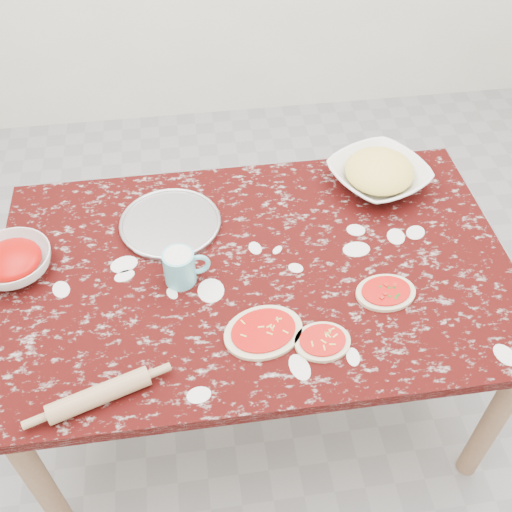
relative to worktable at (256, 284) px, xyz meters
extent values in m
plane|color=gray|center=(0.00, 0.00, -0.67)|extent=(4.00, 4.00, 0.00)
cube|color=black|center=(0.00, 0.00, 0.06)|extent=(1.60, 1.00, 0.04)
cube|color=#937253|center=(0.00, 0.00, 0.00)|extent=(1.50, 0.90, 0.08)
cylinder|color=#937253|center=(-0.72, -0.42, -0.31)|extent=(0.07, 0.07, 0.71)
cylinder|color=#937253|center=(0.72, -0.42, -0.31)|extent=(0.07, 0.07, 0.71)
cylinder|color=#937253|center=(-0.72, 0.42, -0.31)|extent=(0.07, 0.07, 0.71)
cylinder|color=#937253|center=(0.72, 0.42, -0.31)|extent=(0.07, 0.07, 0.71)
cylinder|color=#B2B2B7|center=(-0.26, 0.22, 0.09)|extent=(0.36, 0.36, 0.01)
imported|color=white|center=(-0.74, 0.09, 0.12)|extent=(0.26, 0.26, 0.07)
imported|color=white|center=(0.48, 0.33, 0.12)|extent=(0.43, 0.43, 0.08)
cylinder|color=#62C5D3|center=(-0.23, -0.02, 0.14)|extent=(0.10, 0.10, 0.11)
torus|color=#62C5D3|center=(-0.18, -0.02, 0.14)|extent=(0.08, 0.02, 0.08)
cylinder|color=silver|center=(-0.23, -0.02, 0.18)|extent=(0.08, 0.08, 0.01)
ellipsoid|color=beige|center=(-0.01, -0.25, 0.09)|extent=(0.27, 0.23, 0.01)
ellipsoid|color=red|center=(-0.01, -0.25, 0.10)|extent=(0.22, 0.19, 0.00)
ellipsoid|color=beige|center=(0.14, -0.31, 0.09)|extent=(0.17, 0.14, 0.01)
ellipsoid|color=red|center=(0.14, -0.31, 0.10)|extent=(0.14, 0.12, 0.00)
ellipsoid|color=beige|center=(0.37, -0.16, 0.09)|extent=(0.19, 0.15, 0.01)
ellipsoid|color=red|center=(0.37, -0.16, 0.10)|extent=(0.16, 0.12, 0.00)
cylinder|color=tan|center=(-0.46, -0.40, 0.11)|extent=(0.27, 0.13, 0.05)
camera|label=1|loc=(-0.17, -1.24, 1.48)|focal=42.09mm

